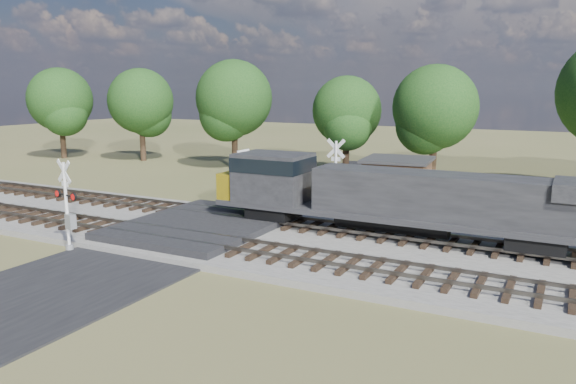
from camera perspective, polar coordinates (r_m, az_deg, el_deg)
The scene contains 10 objects.
ground at distance 28.78m, azimuth -9.23°, elevation -4.35°, with size 160.00×160.00×0.00m, color #50542D.
ballast_bed at distance 24.79m, azimuth 10.54°, elevation -6.51°, with size 140.00×10.00×0.30m, color gray.
road at distance 28.77m, azimuth -9.24°, elevation -4.27°, with size 7.00×60.00×0.08m, color black.
crossing_panel at distance 29.09m, azimuth -8.67°, elevation -3.53°, with size 7.00×9.00×0.62m, color #262628.
track_near at distance 25.36m, azimuth -6.26°, elevation -5.38°, with size 140.00×2.60×0.33m.
track_far at distance 29.50m, azimuth -0.88°, elevation -3.01°, with size 140.00×2.60×0.33m.
crossing_signal_near at distance 27.13m, azimuth -21.44°, elevation -2.08°, with size 1.68×0.47×4.21m.
crossing_signal_far at distance 32.44m, azimuth 4.69°, elevation 0.83°, with size 1.80×0.39×4.48m.
equipment_shed at distance 36.91m, azimuth 11.03°, elevation 1.22°, with size 4.57×4.57×2.86m.
treeline at distance 42.96m, azimuth 22.16°, elevation 9.00°, with size 80.39×11.72×11.81m.
Camera 1 is at (16.70, -22.24, 7.42)m, focal length 35.00 mm.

